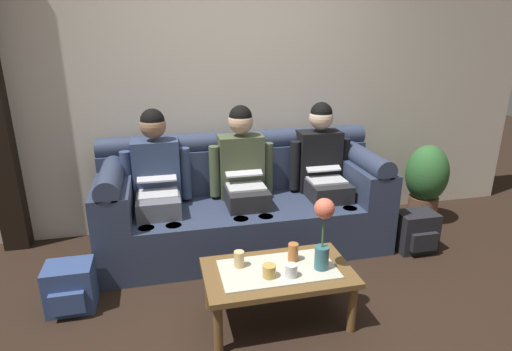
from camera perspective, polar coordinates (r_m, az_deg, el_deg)
ground_plane at (r=2.91m, az=3.29°, el=-19.51°), size 14.00×14.00×0.00m
back_wall_patterned at (r=3.95m, az=-3.41°, el=13.69°), size 6.00×0.12×2.90m
couch at (r=3.71m, az=-1.67°, el=-3.94°), size 2.39×0.88×0.96m
person_left at (r=3.54m, az=-13.15°, el=-0.55°), size 0.56×0.67×1.22m
person_middle at (r=3.60m, az=-1.70°, el=0.30°), size 0.56×0.67×1.22m
person_right at (r=3.80m, az=8.94°, el=1.07°), size 0.56×0.67×1.22m
coffee_table at (r=2.78m, az=2.94°, el=-13.33°), size 0.94×0.54×0.38m
flower_vase at (r=2.65m, az=9.02°, el=-6.91°), size 0.13×0.13×0.47m
cup_near_left at (r=2.66m, az=4.75°, el=-12.59°), size 0.07×0.07×0.08m
cup_near_right at (r=2.75m, az=-2.28°, el=-11.14°), size 0.07×0.07×0.11m
cup_far_center at (r=2.65m, az=1.79°, el=-12.70°), size 0.08×0.08×0.08m
cup_far_left at (r=2.82m, az=5.00°, el=-10.22°), size 0.07×0.07×0.12m
backpack_right at (r=3.92m, az=20.68°, el=-7.10°), size 0.33×0.27×0.34m
backpack_left at (r=3.22m, az=-23.64°, el=-13.61°), size 0.31×0.29×0.33m
potted_plant at (r=4.43m, az=21.86°, el=-0.59°), size 0.40×0.40×0.78m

